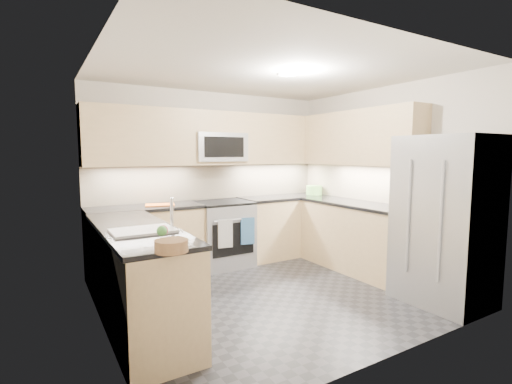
# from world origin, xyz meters

# --- Properties ---
(floor) EXTENTS (3.60, 3.20, 0.00)m
(floor) POSITION_xyz_m (0.00, 0.00, 0.00)
(floor) COLOR black
(floor) RESTS_ON ground
(ceiling) EXTENTS (3.60, 3.20, 0.02)m
(ceiling) POSITION_xyz_m (0.00, 0.00, 2.50)
(ceiling) COLOR beige
(ceiling) RESTS_ON wall_back
(wall_back) EXTENTS (3.60, 0.02, 2.50)m
(wall_back) POSITION_xyz_m (0.00, 1.60, 1.25)
(wall_back) COLOR beige
(wall_back) RESTS_ON floor
(wall_front) EXTENTS (3.60, 0.02, 2.50)m
(wall_front) POSITION_xyz_m (0.00, -1.60, 1.25)
(wall_front) COLOR beige
(wall_front) RESTS_ON floor
(wall_left) EXTENTS (0.02, 3.20, 2.50)m
(wall_left) POSITION_xyz_m (-1.80, 0.00, 1.25)
(wall_left) COLOR beige
(wall_left) RESTS_ON floor
(wall_right) EXTENTS (0.02, 3.20, 2.50)m
(wall_right) POSITION_xyz_m (1.80, 0.00, 1.25)
(wall_right) COLOR beige
(wall_right) RESTS_ON floor
(base_cab_back_left) EXTENTS (1.42, 0.60, 0.90)m
(base_cab_back_left) POSITION_xyz_m (-1.09, 1.30, 0.45)
(base_cab_back_left) COLOR #DBBA84
(base_cab_back_left) RESTS_ON floor
(base_cab_back_right) EXTENTS (1.42, 0.60, 0.90)m
(base_cab_back_right) POSITION_xyz_m (1.09, 1.30, 0.45)
(base_cab_back_right) COLOR #DBBA84
(base_cab_back_right) RESTS_ON floor
(base_cab_right) EXTENTS (0.60, 1.70, 0.90)m
(base_cab_right) POSITION_xyz_m (1.50, 0.15, 0.45)
(base_cab_right) COLOR #DBBA84
(base_cab_right) RESTS_ON floor
(base_cab_peninsula) EXTENTS (0.60, 2.00, 0.90)m
(base_cab_peninsula) POSITION_xyz_m (-1.50, 0.00, 0.45)
(base_cab_peninsula) COLOR #DBBA84
(base_cab_peninsula) RESTS_ON floor
(countertop_back_left) EXTENTS (1.42, 0.63, 0.04)m
(countertop_back_left) POSITION_xyz_m (-1.09, 1.30, 0.92)
(countertop_back_left) COLOR black
(countertop_back_left) RESTS_ON base_cab_back_left
(countertop_back_right) EXTENTS (1.42, 0.63, 0.04)m
(countertop_back_right) POSITION_xyz_m (1.09, 1.30, 0.92)
(countertop_back_right) COLOR black
(countertop_back_right) RESTS_ON base_cab_back_right
(countertop_right) EXTENTS (0.63, 1.70, 0.04)m
(countertop_right) POSITION_xyz_m (1.50, 0.15, 0.92)
(countertop_right) COLOR black
(countertop_right) RESTS_ON base_cab_right
(countertop_peninsula) EXTENTS (0.63, 2.00, 0.04)m
(countertop_peninsula) POSITION_xyz_m (-1.50, 0.00, 0.92)
(countertop_peninsula) COLOR black
(countertop_peninsula) RESTS_ON base_cab_peninsula
(upper_cab_back) EXTENTS (3.60, 0.35, 0.75)m
(upper_cab_back) POSITION_xyz_m (0.00, 1.43, 1.83)
(upper_cab_back) COLOR #DBBA84
(upper_cab_back) RESTS_ON wall_back
(upper_cab_right) EXTENTS (0.35, 1.95, 0.75)m
(upper_cab_right) POSITION_xyz_m (1.62, 0.28, 1.83)
(upper_cab_right) COLOR #DBBA84
(upper_cab_right) RESTS_ON wall_right
(backsplash_back) EXTENTS (3.60, 0.01, 0.51)m
(backsplash_back) POSITION_xyz_m (0.00, 1.60, 1.20)
(backsplash_back) COLOR tan
(backsplash_back) RESTS_ON wall_back
(backsplash_right) EXTENTS (0.01, 2.30, 0.51)m
(backsplash_right) POSITION_xyz_m (1.80, 0.45, 1.20)
(backsplash_right) COLOR tan
(backsplash_right) RESTS_ON wall_right
(gas_range) EXTENTS (0.76, 0.65, 0.91)m
(gas_range) POSITION_xyz_m (0.00, 1.28, 0.46)
(gas_range) COLOR #9B9DA3
(gas_range) RESTS_ON floor
(range_cooktop) EXTENTS (0.76, 0.65, 0.03)m
(range_cooktop) POSITION_xyz_m (0.00, 1.28, 0.92)
(range_cooktop) COLOR black
(range_cooktop) RESTS_ON gas_range
(oven_door_glass) EXTENTS (0.62, 0.02, 0.45)m
(oven_door_glass) POSITION_xyz_m (0.00, 0.95, 0.45)
(oven_door_glass) COLOR black
(oven_door_glass) RESTS_ON gas_range
(oven_handle) EXTENTS (0.60, 0.02, 0.02)m
(oven_handle) POSITION_xyz_m (0.00, 0.93, 0.72)
(oven_handle) COLOR #B2B5BA
(oven_handle) RESTS_ON gas_range
(microwave) EXTENTS (0.76, 0.40, 0.40)m
(microwave) POSITION_xyz_m (0.00, 1.40, 1.70)
(microwave) COLOR #AAADB2
(microwave) RESTS_ON upper_cab_back
(microwave_door) EXTENTS (0.60, 0.01, 0.28)m
(microwave_door) POSITION_xyz_m (0.00, 1.20, 1.70)
(microwave_door) COLOR black
(microwave_door) RESTS_ON microwave
(refrigerator) EXTENTS (0.70, 0.90, 1.80)m
(refrigerator) POSITION_xyz_m (1.45, -1.15, 0.90)
(refrigerator) COLOR #9A9DA2
(refrigerator) RESTS_ON floor
(fridge_handle_left) EXTENTS (0.02, 0.02, 1.20)m
(fridge_handle_left) POSITION_xyz_m (1.08, -1.33, 0.95)
(fridge_handle_left) COLOR #B2B5BA
(fridge_handle_left) RESTS_ON refrigerator
(fridge_handle_right) EXTENTS (0.02, 0.02, 1.20)m
(fridge_handle_right) POSITION_xyz_m (1.08, -0.97, 0.95)
(fridge_handle_right) COLOR #B2B5BA
(fridge_handle_right) RESTS_ON refrigerator
(sink_basin) EXTENTS (0.52, 0.38, 0.16)m
(sink_basin) POSITION_xyz_m (-1.50, -0.25, 0.88)
(sink_basin) COLOR white
(sink_basin) RESTS_ON base_cab_peninsula
(faucet) EXTENTS (0.03, 0.03, 0.28)m
(faucet) POSITION_xyz_m (-1.24, -0.25, 1.08)
(faucet) COLOR silver
(faucet) RESTS_ON countertop_peninsula
(utensil_bowl) EXTENTS (0.33, 0.33, 0.15)m
(utensil_bowl) POSITION_xyz_m (1.64, 1.24, 1.01)
(utensil_bowl) COLOR #67AB49
(utensil_bowl) RESTS_ON countertop_back_right
(cutting_board) EXTENTS (0.42, 0.34, 0.01)m
(cutting_board) POSITION_xyz_m (-0.89, 1.30, 0.95)
(cutting_board) COLOR #DA5D14
(cutting_board) RESTS_ON countertop_back_left
(fruit_basket) EXTENTS (0.27, 0.27, 0.08)m
(fruit_basket) POSITION_xyz_m (-1.50, -1.01, 0.98)
(fruit_basket) COLOR #936A45
(fruit_basket) RESTS_ON countertop_peninsula
(fruit_apple) EXTENTS (0.07, 0.07, 0.07)m
(fruit_apple) POSITION_xyz_m (-1.49, -0.82, 1.05)
(fruit_apple) COLOR maroon
(fruit_apple) RESTS_ON fruit_basket
(fruit_pear) EXTENTS (0.08, 0.08, 0.08)m
(fruit_pear) POSITION_xyz_m (-1.51, -0.84, 1.05)
(fruit_pear) COLOR #54B44D
(fruit_pear) RESTS_ON fruit_basket
(dish_towel_check) EXTENTS (0.20, 0.05, 0.38)m
(dish_towel_check) POSITION_xyz_m (-0.14, 0.91, 0.55)
(dish_towel_check) COLOR silver
(dish_towel_check) RESTS_ON oven_handle
(dish_towel_blue) EXTENTS (0.20, 0.06, 0.37)m
(dish_towel_blue) POSITION_xyz_m (0.20, 0.91, 0.55)
(dish_towel_blue) COLOR #2F5882
(dish_towel_blue) RESTS_ON oven_handle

